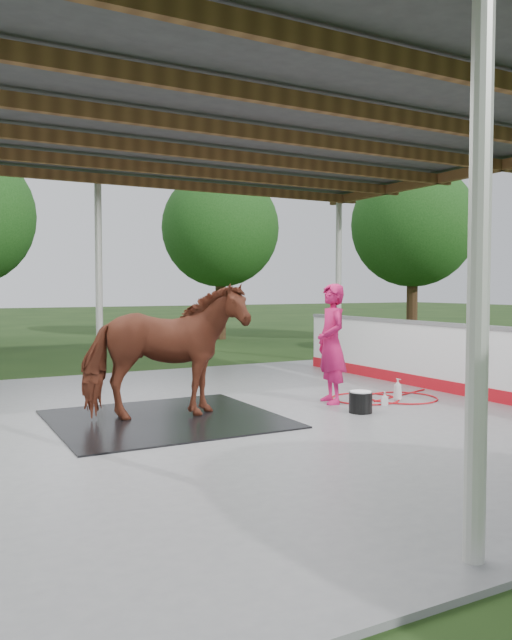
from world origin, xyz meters
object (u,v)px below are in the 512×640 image
wash_bucket (361,402)px  dasher_board (452,360)px  handler (331,344)px  horse (165,351)px

wash_bucket → dasher_board: bearing=14.6°
handler → wash_bucket: size_ratio=5.53×
horse → handler: bearing=-82.0°
dasher_board → wash_bucket: (-2.33, -0.61, -0.39)m
dasher_board → handler: bearing=175.2°
handler → wash_bucket: 1.09m
dasher_board → wash_bucket: dasher_board is taller
handler → horse: bearing=-78.5°
handler → dasher_board: bearing=97.8°
dasher_board → handler: 2.30m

